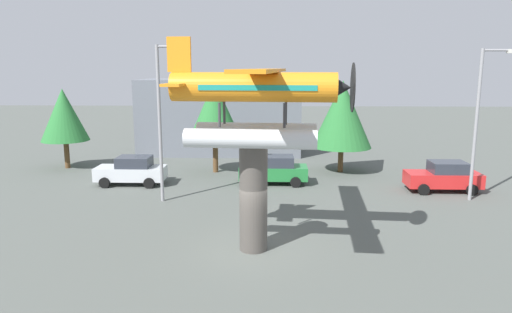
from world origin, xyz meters
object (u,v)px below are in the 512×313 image
Objects in this scene: car_mid_green at (274,170)px; tree_east at (215,108)px; display_pedestal at (253,198)px; car_near_silver at (132,171)px; car_far_red at (444,176)px; streetlight_secondary at (481,114)px; tree_center_back at (342,114)px; floatplane_monument at (257,100)px; streetlight_primary at (163,113)px; storefront_building at (221,116)px; tree_west at (64,115)px.

car_mid_green is 6.21m from tree_east.
car_mid_green is (0.87, 10.65, -1.24)m from display_pedestal.
car_near_silver is 18.68m from car_far_red.
car_far_red is (9.88, -1.45, 0.00)m from car_mid_green.
car_mid_green is at bearing 85.34° from display_pedestal.
streetlight_secondary is 1.29× the size of tree_center_back.
streetlight_secondary is at bearing 37.06° from floatplane_monument.
streetlight_primary reaches higher than tree_east.
streetlight_primary is at bearing -95.16° from storefront_building.
tree_center_back reaches higher than car_mid_green.
display_pedestal is at bearing 127.96° from car_near_silver.
tree_center_back is (19.46, -0.60, 0.18)m from tree_west.
tree_west is at bearing 133.47° from display_pedestal.
tree_center_back is at bearing 132.90° from streetlight_secondary.
car_mid_green is 12.40m from storefront_building.
car_mid_green is 0.52× the size of streetlight_secondary.
streetlight_primary is (-5.87, -4.01, 3.90)m from car_mid_green.
streetlight_primary is at bearing 132.15° from floatplane_monument.
car_near_silver is at bearing -109.89° from storefront_building.
tree_east is (4.75, 3.66, 3.53)m from car_near_silver.
streetlight_primary is at bearing 9.24° from car_far_red.
storefront_building is at bearing -41.70° from car_far_red.
streetlight_primary reaches higher than streetlight_secondary.
tree_east reaches higher than display_pedestal.
streetlight_secondary reaches higher than car_mid_green.
floatplane_monument reaches higher than tree_center_back.
tree_east is (-14.90, 6.38, -0.28)m from streetlight_secondary.
storefront_building is at bearing 93.18° from tree_east.
car_far_red is 0.74× the size of tree_west.
storefront_building is 2.34× the size of tree_west.
floatplane_monument is 1.26× the size of streetlight_primary.
car_near_silver is at bearing -163.30° from tree_center_back.
floatplane_monument is 1.67× the size of tree_center_back.
display_pedestal is 1.01× the size of car_mid_green.
floatplane_monument is 1.66× the size of tree_east.
display_pedestal is at bearing -111.14° from tree_center_back.
tree_west is 10.89m from tree_east.
floatplane_monument is 14.27m from tree_east.
car_mid_green is (8.78, 0.51, 0.00)m from car_near_silver.
streetlight_primary is 1.32× the size of tree_center_back.
car_far_red is at bearing -43.21° from tree_center_back.
streetlight_primary reaches higher than car_mid_green.
streetlight_secondary is at bearing 2.65° from streetlight_primary.
storefront_building reaches higher than display_pedestal.
car_near_silver is at bearing -37.21° from tree_west.
streetlight_secondary is 1.29× the size of tree_east.
tree_center_back is at bearing 2.39° from tree_east.
storefront_building is (-15.36, 14.59, -1.61)m from streetlight_secondary.
display_pedestal is 1.01× the size of car_far_red.
tree_center_back is at bearing -40.79° from storefront_building.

